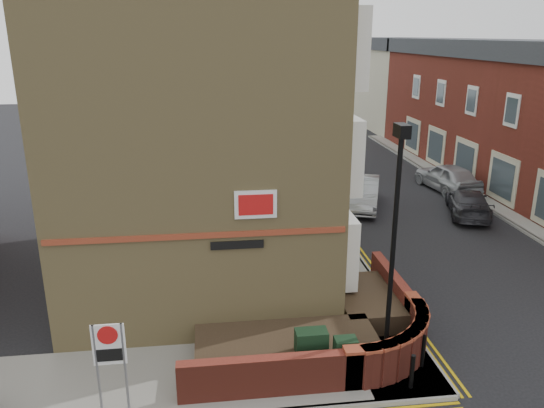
{
  "coord_description": "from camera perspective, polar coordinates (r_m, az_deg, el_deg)",
  "views": [
    {
      "loc": [
        -2.72,
        -9.98,
        8.31
      ],
      "look_at": [
        -0.94,
        4.0,
        3.78
      ],
      "focal_mm": 35.0,
      "sensor_mm": 36.0,
      "label": 1
    }
  ],
  "objects": [
    {
      "name": "zone_sign",
      "position": [
        12.62,
        -17.08,
        -14.93
      ],
      "size": [
        0.72,
        0.07,
        2.2
      ],
      "color": "slate",
      "rests_on": "pavement_corner"
    },
    {
      "name": "tree_near",
      "position": [
        24.75,
        3.89,
        9.41
      ],
      "size": [
        3.64,
        3.65,
        6.7
      ],
      "color": "#382B1E",
      "rests_on": "pavement_main"
    },
    {
      "name": "garden_wall",
      "position": [
        15.24,
        4.39,
        -15.28
      ],
      "size": [
        6.8,
        6.0,
        1.2
      ],
      "primitive_type": null,
      "color": "maroon",
      "rests_on": "ground"
    },
    {
      "name": "bollard_near",
      "position": [
        13.78,
        14.84,
        -17.03
      ],
      "size": [
        0.11,
        0.11,
        0.9
      ],
      "primitive_type": "cylinder",
      "color": "black",
      "rests_on": "pavement_corner"
    },
    {
      "name": "utility_cabinet_large",
      "position": [
        13.81,
        4.22,
        -15.57
      ],
      "size": [
        0.8,
        0.45,
        1.2
      ],
      "primitive_type": "cube",
      "color": "black",
      "rests_on": "pavement_corner"
    },
    {
      "name": "pavement_far",
      "position": [
        29.03,
        25.94,
        -0.53
      ],
      "size": [
        4.0,
        40.0,
        0.12
      ],
      "primitive_type": "cube",
      "color": "gray",
      "rests_on": "ground"
    },
    {
      "name": "kerb_main_far",
      "position": [
        28.0,
        22.5,
        -0.71
      ],
      "size": [
        0.15,
        40.0,
        0.12
      ],
      "primitive_type": "cube",
      "color": "gray",
      "rests_on": "ground"
    },
    {
      "name": "corner_building",
      "position": [
        18.1,
        -7.73,
        11.06
      ],
      "size": [
        8.95,
        10.4,
        13.6
      ],
      "color": "#A18A55",
      "rests_on": "ground"
    },
    {
      "name": "red_car_main",
      "position": [
        32.06,
        6.6,
        3.9
      ],
      "size": [
        3.94,
        5.2,
        1.31
      ],
      "primitive_type": "imported",
      "rotation": [
        0.0,
        0.0,
        -0.43
      ],
      "color": "#973A10",
      "rests_on": "ground"
    },
    {
      "name": "tree_mid",
      "position": [
        32.52,
        1.17,
        12.34
      ],
      "size": [
        4.03,
        4.03,
        7.42
      ],
      "color": "#382B1E",
      "rests_on": "pavement_main"
    },
    {
      "name": "far_terrace",
      "position": [
        32.29,
        25.38,
        8.54
      ],
      "size": [
        5.4,
        30.4,
        8.0
      ],
      "color": "maroon",
      "rests_on": "ground"
    },
    {
      "name": "far_terrace_cream",
      "position": [
        51.15,
        12.78,
        12.63
      ],
      "size": [
        5.4,
        12.4,
        8.0
      ],
      "color": "beige",
      "rests_on": "ground"
    },
    {
      "name": "grey_car_far",
      "position": [
        26.96,
        20.37,
        0.13
      ],
      "size": [
        3.06,
        4.67,
        1.26
      ],
      "primitive_type": "imported",
      "rotation": [
        0.0,
        0.0,
        2.81
      ],
      "color": "#2C2C31",
      "rests_on": "ground"
    },
    {
      "name": "pavement_main",
      "position": [
        27.66,
        2.92,
        0.46
      ],
      "size": [
        2.0,
        32.0,
        0.12
      ],
      "primitive_type": "cube",
      "color": "gray",
      "rests_on": "ground"
    },
    {
      "name": "yellow_lines_main",
      "position": [
        27.92,
        5.45,
        0.44
      ],
      "size": [
        0.28,
        32.0,
        0.01
      ],
      "primitive_type": "cube",
      "color": "gold",
      "rests_on": "ground"
    },
    {
      "name": "pavement_corner",
      "position": [
        14.16,
        -9.5,
        -18.1
      ],
      "size": [
        13.0,
        3.0,
        0.12
      ],
      "primitive_type": "cube",
      "color": "gray",
      "rests_on": "ground"
    },
    {
      "name": "utility_cabinet_small",
      "position": [
        13.76,
        7.87,
        -16.1
      ],
      "size": [
        0.55,
        0.4,
        1.1
      ],
      "primitive_type": "cube",
      "color": "black",
      "rests_on": "pavement_corner"
    },
    {
      "name": "lamppost",
      "position": [
        12.97,
        12.86,
        -5.16
      ],
      "size": [
        0.25,
        0.5,
        6.3
      ],
      "color": "black",
      "rests_on": "pavement_corner"
    },
    {
      "name": "silver_car_near",
      "position": [
        26.79,
        9.66,
        1.19
      ],
      "size": [
        3.01,
        4.84,
        1.51
      ],
      "primitive_type": "imported",
      "rotation": [
        0.0,
        0.0,
        -0.34
      ],
      "color": "gray",
      "rests_on": "ground"
    },
    {
      "name": "silver_car_far",
      "position": [
        30.85,
        18.37,
        2.78
      ],
      "size": [
        2.42,
        4.78,
        1.56
      ],
      "primitive_type": "imported",
      "rotation": [
        0.0,
        0.0,
        3.27
      ],
      "color": "#A6A9AE",
      "rests_on": "ground"
    },
    {
      "name": "traffic_light_assembly",
      "position": [
        35.78,
        1.09,
        8.94
      ],
      "size": [
        0.2,
        0.16,
        4.2
      ],
      "color": "black",
      "rests_on": "pavement_main"
    },
    {
      "name": "tree_far",
      "position": [
        40.44,
        -0.52,
        13.02
      ],
      "size": [
        3.81,
        3.81,
        7.0
      ],
      "color": "#382B1E",
      "rests_on": "pavement_main"
    },
    {
      "name": "bollard_far",
      "position": [
        14.6,
        15.92,
        -14.96
      ],
      "size": [
        0.11,
        0.11,
        0.9
      ],
      "primitive_type": "cylinder",
      "color": "black",
      "rests_on": "pavement_corner"
    },
    {
      "name": "kerb_main_near",
      "position": [
        27.85,
        4.95,
        0.53
      ],
      "size": [
        0.15,
        32.0,
        0.12
      ],
      "primitive_type": "cube",
      "color": "gray",
      "rests_on": "ground"
    }
  ]
}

